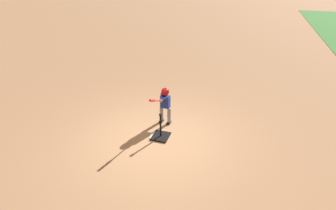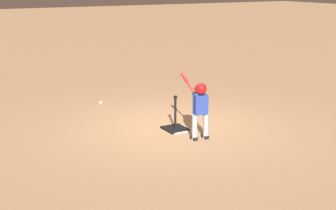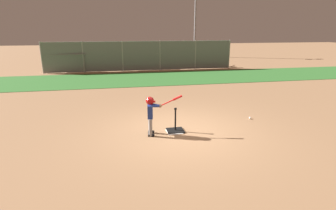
# 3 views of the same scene
# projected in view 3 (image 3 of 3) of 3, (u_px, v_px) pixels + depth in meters

# --- Properties ---
(ground_plane) EXTENTS (90.00, 90.00, 0.00)m
(ground_plane) POSITION_uv_depth(u_px,v_px,m) (180.00, 132.00, 7.79)
(ground_plane) COLOR #99704C
(grass_outfield_strip) EXTENTS (56.00, 4.65, 0.02)m
(grass_outfield_strip) POSITION_uv_depth(u_px,v_px,m) (147.00, 79.00, 15.99)
(grass_outfield_strip) COLOR #33702D
(grass_outfield_strip) RESTS_ON ground_plane
(backstop_fence) EXTENTS (13.40, 0.08, 2.12)m
(backstop_fence) POSITION_uv_depth(u_px,v_px,m) (141.00, 55.00, 18.63)
(backstop_fence) COLOR #9E9EA3
(backstop_fence) RESTS_ON ground_plane
(home_plate) EXTENTS (0.45, 0.45, 0.02)m
(home_plate) POSITION_uv_depth(u_px,v_px,m) (174.00, 132.00, 7.75)
(home_plate) COLOR white
(home_plate) RESTS_ON ground_plane
(batting_tee) EXTENTS (0.50, 0.45, 0.73)m
(batting_tee) POSITION_uv_depth(u_px,v_px,m) (175.00, 129.00, 7.79)
(batting_tee) COLOR black
(batting_tee) RESTS_ON ground_plane
(batter_child) EXTENTS (1.02, 0.36, 1.17)m
(batter_child) POSITION_uv_depth(u_px,v_px,m) (151.00, 111.00, 7.37)
(batter_child) COLOR gray
(batter_child) RESTS_ON ground_plane
(baseball) EXTENTS (0.07, 0.07, 0.07)m
(baseball) POSITION_uv_depth(u_px,v_px,m) (250.00, 118.00, 8.86)
(baseball) COLOR white
(baseball) RESTS_ON ground_plane
(bleachers_far_right) EXTENTS (2.87, 2.58, 1.29)m
(bleachers_far_right) POSITION_uv_depth(u_px,v_px,m) (70.00, 62.00, 18.84)
(bleachers_far_right) COLOR gray
(bleachers_far_right) RESTS_ON ground_plane
(bleachers_right_center) EXTENTS (3.31, 2.66, 1.26)m
(bleachers_right_center) POSITION_uv_depth(u_px,v_px,m) (141.00, 60.00, 19.96)
(bleachers_right_center) COLOR gray
(bleachers_right_center) RESTS_ON ground_plane
(bleachers_left_center) EXTENTS (3.14, 2.17, 0.92)m
(bleachers_left_center) POSITION_uv_depth(u_px,v_px,m) (205.00, 60.00, 21.25)
(bleachers_left_center) COLOR gray
(bleachers_left_center) RESTS_ON ground_plane
(field_light_pole) EXTENTS (1.76, 0.44, 8.27)m
(field_light_pole) POSITION_uv_depth(u_px,v_px,m) (196.00, 3.00, 26.91)
(field_light_pole) COLOR slate
(field_light_pole) RESTS_ON ground_plane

